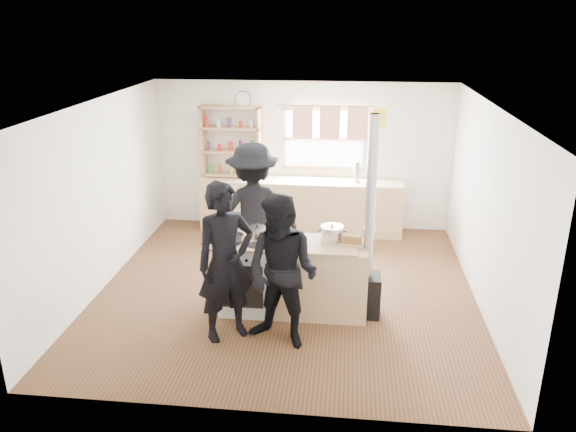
# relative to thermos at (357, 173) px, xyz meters

# --- Properties ---
(ground) EXTENTS (5.00, 5.00, 0.01)m
(ground) POSITION_rel_thermos_xyz_m (-0.92, -2.22, -1.07)
(ground) COLOR brown
(ground) RESTS_ON ground
(back_counter) EXTENTS (3.40, 0.55, 0.90)m
(back_counter) POSITION_rel_thermos_xyz_m (-0.92, 0.00, -0.61)
(back_counter) COLOR tan
(back_counter) RESTS_ON ground
(shelving_unit) EXTENTS (1.00, 0.28, 1.20)m
(shelving_unit) POSITION_rel_thermos_xyz_m (-2.12, 0.12, 0.45)
(shelving_unit) COLOR tan
(shelving_unit) RESTS_ON back_counter
(thermos) EXTENTS (0.10, 0.10, 0.32)m
(thermos) POSITION_rel_thermos_xyz_m (0.00, 0.00, 0.00)
(thermos) COLOR silver
(thermos) RESTS_ON back_counter
(cooking_island) EXTENTS (1.97, 0.64, 0.93)m
(cooking_island) POSITION_rel_thermos_xyz_m (-0.78, -2.77, -0.59)
(cooking_island) COLOR white
(cooking_island) RESTS_ON ground
(skillet_greens) EXTENTS (0.42, 0.42, 0.05)m
(skillet_greens) POSITION_rel_thermos_xyz_m (-1.55, -2.86, -0.10)
(skillet_greens) COLOR black
(skillet_greens) RESTS_ON cooking_island
(roast_tray) EXTENTS (0.36, 0.30, 0.07)m
(roast_tray) POSITION_rel_thermos_xyz_m (-0.80, -2.82, -0.09)
(roast_tray) COLOR silver
(roast_tray) RESTS_ON cooking_island
(stockpot_stove) EXTENTS (0.21, 0.21, 0.17)m
(stockpot_stove) POSITION_rel_thermos_xyz_m (-1.23, -2.68, -0.06)
(stockpot_stove) COLOR #B4B4B7
(stockpot_stove) RESTS_ON cooking_island
(stockpot_counter) EXTENTS (0.28, 0.28, 0.21)m
(stockpot_counter) POSITION_rel_thermos_xyz_m (-0.32, -2.66, -0.04)
(stockpot_counter) COLOR silver
(stockpot_counter) RESTS_ON cooking_island
(bread_board) EXTENTS (0.31, 0.24, 0.12)m
(bread_board) POSITION_rel_thermos_xyz_m (-0.07, -2.77, -0.08)
(bread_board) COLOR tan
(bread_board) RESTS_ON cooking_island
(flue_heater) EXTENTS (0.35, 0.35, 2.50)m
(flue_heater) POSITION_rel_thermos_xyz_m (0.12, -2.76, -0.42)
(flue_heater) COLOR black
(flue_heater) RESTS_ON ground
(person_near_left) EXTENTS (0.81, 0.75, 1.85)m
(person_near_left) POSITION_rel_thermos_xyz_m (-1.47, -3.43, -0.13)
(person_near_left) COLOR black
(person_near_left) RESTS_ON ground
(person_near_right) EXTENTS (1.04, 0.93, 1.75)m
(person_near_right) POSITION_rel_thermos_xyz_m (-0.83, -3.52, -0.19)
(person_near_right) COLOR black
(person_near_right) RESTS_ON ground
(person_far) EXTENTS (1.40, 1.05, 1.93)m
(person_far) POSITION_rel_thermos_xyz_m (-1.43, -1.83, -0.10)
(person_far) COLOR black
(person_far) RESTS_ON ground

